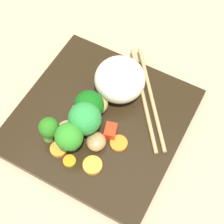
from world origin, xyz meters
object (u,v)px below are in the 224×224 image
at_px(square_plate, 101,119).
at_px(broccoli_floret_3, 69,137).
at_px(rice_mound, 122,80).
at_px(chopstick_pair, 147,97).
at_px(carrot_slice_2, 93,165).

relative_size(square_plate, broccoli_floret_3, 4.15).
bearing_deg(rice_mound, chopstick_pair, -166.14).
height_order(square_plate, broccoli_floret_3, broccoli_floret_3).
distance_m(rice_mound, chopstick_pair, 0.06).
distance_m(broccoli_floret_3, chopstick_pair, 0.16).
xyz_separation_m(rice_mound, broccoli_floret_3, (0.01, 0.14, 0.01)).
height_order(broccoli_floret_3, carrot_slice_2, broccoli_floret_3).
bearing_deg(rice_mound, broccoli_floret_3, 84.59).
bearing_deg(broccoli_floret_3, square_plate, -97.33).
relative_size(rice_mound, broccoli_floret_3, 1.33).
bearing_deg(chopstick_pair, carrot_slice_2, 135.61).
height_order(rice_mound, broccoli_floret_3, same).
relative_size(broccoli_floret_3, chopstick_pair, 0.37).
relative_size(square_plate, chopstick_pair, 1.54).
height_order(carrot_slice_2, chopstick_pair, same).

